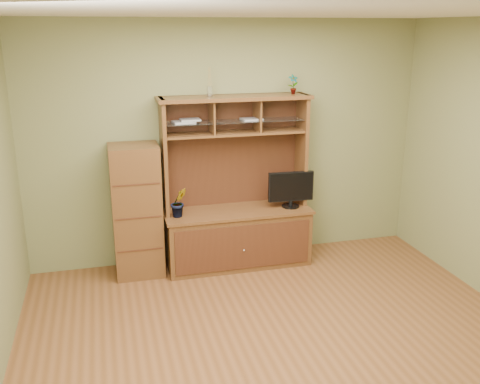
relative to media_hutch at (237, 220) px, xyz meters
name	(u,v)px	position (x,y,z in m)	size (l,w,h in m)	color
room	(288,194)	(-0.03, -1.73, 0.83)	(4.54, 4.04, 2.74)	brown
media_hutch	(237,220)	(0.00, 0.00, 0.00)	(1.66, 0.61, 1.90)	#492B14
monitor	(291,189)	(0.61, -0.08, 0.34)	(0.51, 0.20, 0.41)	black
orchid_plant	(179,202)	(-0.66, -0.08, 0.29)	(0.18, 0.14, 0.32)	#2D561D
top_plant	(293,84)	(0.66, 0.08, 1.48)	(0.11, 0.08, 0.21)	#3B6523
reed_diffuser	(210,85)	(-0.27, 0.08, 1.50)	(0.06, 0.06, 0.30)	silver
magazines	(208,120)	(-0.29, 0.08, 1.13)	(0.99, 0.20, 0.04)	#A3A3A8
side_cabinet	(137,211)	(-1.10, 0.02, 0.20)	(0.51, 0.47, 1.43)	#492B14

